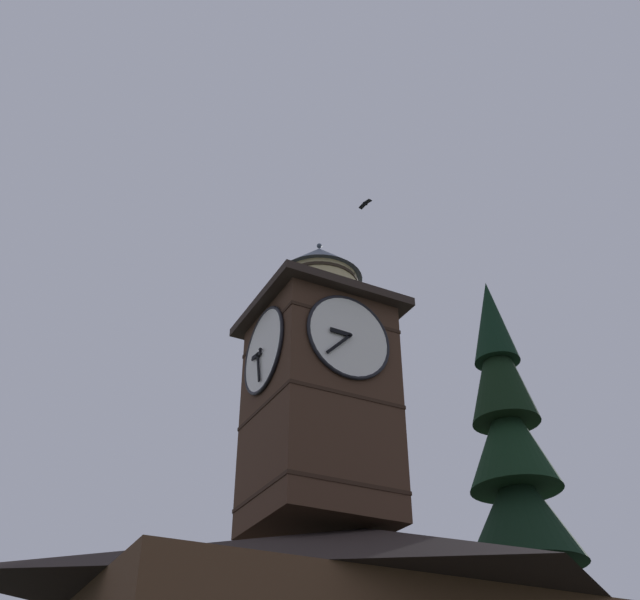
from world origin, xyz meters
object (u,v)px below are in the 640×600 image
(moon, at_px, (363,600))
(clock_tower, at_px, (319,385))
(pine_tree_aside, at_px, (526,549))
(flying_bird_high, at_px, (365,204))

(moon, bearing_deg, clock_tower, 57.73)
(pine_tree_aside, relative_size, flying_bird_high, 31.11)
(clock_tower, bearing_deg, flying_bird_high, -166.52)
(clock_tower, xyz_separation_m, pine_tree_aside, (-8.72, -2.33, -2.82))
(flying_bird_high, bearing_deg, pine_tree_aside, -164.58)
(moon, bearing_deg, flying_bird_high, 60.27)
(pine_tree_aside, distance_m, moon, 29.30)
(pine_tree_aside, bearing_deg, clock_tower, 14.96)
(moon, distance_m, flying_bird_high, 34.08)
(pine_tree_aside, height_order, flying_bird_high, flying_bird_high)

